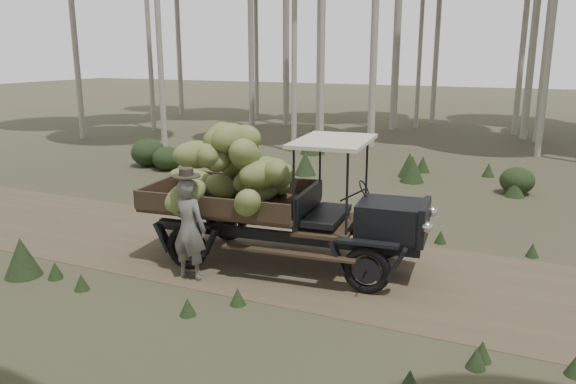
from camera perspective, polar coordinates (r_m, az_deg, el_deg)
name	(u,v)px	position (r m, az deg, el deg)	size (l,w,h in m)	color
ground	(298,262)	(11.29, 1.06, -7.13)	(120.00, 120.00, 0.00)	#473D2B
dirt_track	(298,262)	(11.29, 1.06, -7.11)	(70.00, 4.00, 0.01)	brown
banana_truck	(258,180)	(10.94, -3.03, 1.28)	(5.95, 2.93, 2.82)	black
farmer	(189,227)	(10.36, -10.05, -3.56)	(0.70, 0.51, 2.08)	#5C5854
undergrowth	(340,260)	(10.08, 5.26, -6.93)	(22.63, 23.41, 1.25)	#233319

